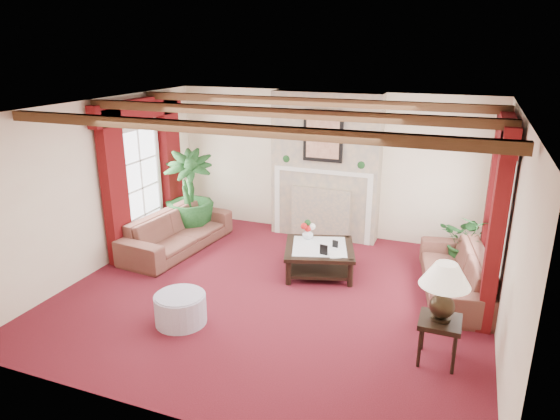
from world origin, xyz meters
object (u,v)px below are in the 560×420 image
at_px(coffee_table, 319,259).
at_px(ottoman, 181,309).
at_px(side_table, 438,340).
at_px(sofa_right, 456,266).
at_px(potted_palm, 190,212).
at_px(sofa_left, 177,226).

relative_size(coffee_table, ottoman, 1.59).
bearing_deg(coffee_table, side_table, -59.47).
bearing_deg(ottoman, coffee_table, 59.44).
height_order(sofa_right, ottoman, sofa_right).
xyz_separation_m(side_table, ottoman, (-3.21, -0.33, -0.07)).
distance_m(sofa_right, ottoman, 3.97).
bearing_deg(sofa_right, coffee_table, -97.85).
xyz_separation_m(potted_palm, side_table, (4.74, -2.52, -0.19)).
height_order(side_table, ottoman, side_table).
xyz_separation_m(sofa_right, side_table, (-0.10, -1.85, -0.16)).
bearing_deg(side_table, sofa_left, 158.44).
height_order(sofa_left, sofa_right, sofa_left).
distance_m(potted_palm, ottoman, 3.24).
relative_size(coffee_table, side_table, 1.98).
bearing_deg(sofa_left, coffee_table, -84.73).
distance_m(sofa_left, sofa_right, 4.69).
relative_size(sofa_left, side_table, 4.27).
distance_m(sofa_left, side_table, 4.94).
bearing_deg(coffee_table, potted_palm, 148.44).
bearing_deg(sofa_right, side_table, -12.62).
relative_size(sofa_left, sofa_right, 1.02).
relative_size(side_table, ottoman, 0.80).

